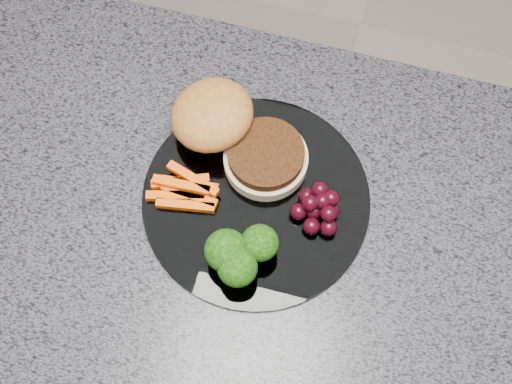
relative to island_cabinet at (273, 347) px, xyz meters
The scene contains 8 objects.
room 0.92m from the island_cabinet, ahead, with size 4.02×4.02×2.70m.
island_cabinet is the anchor object (origin of this frame).
countertop 0.45m from the island_cabinet, ahead, with size 1.20×0.60×0.04m, color #4A4953.
plate 0.48m from the island_cabinet, 123.77° to the left, with size 0.26×0.26×0.01m, color white.
burger 0.53m from the island_cabinet, 125.01° to the left, with size 0.18×0.14×0.05m.
carrot_sticks 0.50m from the island_cabinet, 154.57° to the left, with size 0.08×0.05×0.02m.
broccoli 0.51m from the island_cabinet, behind, with size 0.08×0.07×0.06m.
grape_bunch 0.50m from the island_cabinet, 74.26° to the left, with size 0.06×0.06×0.03m.
Camera 1 is at (0.03, -0.21, 1.66)m, focal length 50.00 mm.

